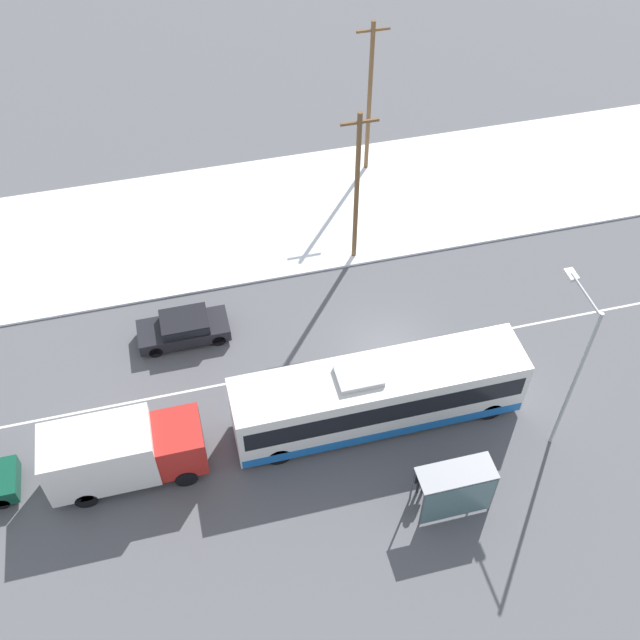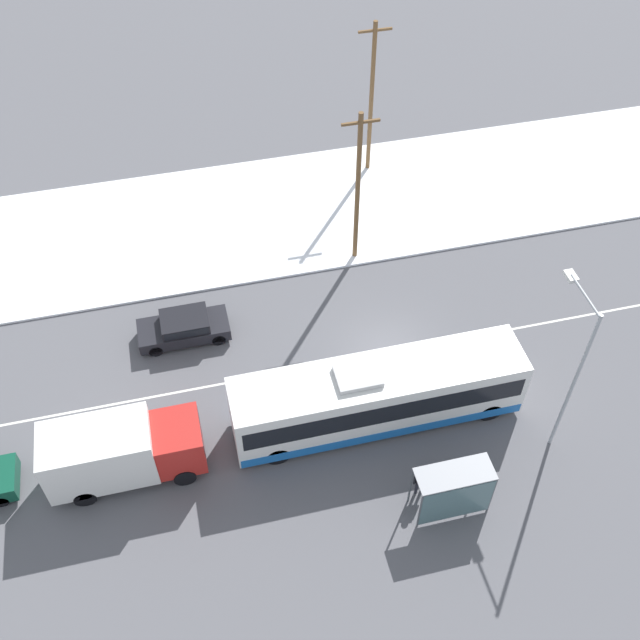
% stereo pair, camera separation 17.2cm
% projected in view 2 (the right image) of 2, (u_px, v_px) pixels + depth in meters
% --- Properties ---
extents(ground_plane, '(120.00, 120.00, 0.00)m').
position_uv_depth(ground_plane, '(388.00, 353.00, 34.85)').
color(ground_plane, '#56565B').
extents(snow_lot, '(80.00, 10.11, 0.12)m').
position_uv_depth(snow_lot, '(330.00, 205.00, 42.06)').
color(snow_lot, white).
rests_on(snow_lot, ground_plane).
extents(lane_marking_center, '(60.00, 0.12, 0.00)m').
position_uv_depth(lane_marking_center, '(388.00, 353.00, 34.85)').
color(lane_marking_center, silver).
rests_on(lane_marking_center, ground_plane).
extents(city_bus, '(12.26, 2.57, 3.34)m').
position_uv_depth(city_bus, '(378.00, 395.00, 31.16)').
color(city_bus, white).
rests_on(city_bus, ground_plane).
extents(box_truck, '(6.15, 2.30, 2.97)m').
position_uv_depth(box_truck, '(120.00, 451.00, 29.34)').
color(box_truck, silver).
rests_on(box_truck, ground_plane).
extents(sedan_car, '(4.23, 1.80, 1.33)m').
position_uv_depth(sedan_car, '(184.00, 326.00, 34.97)').
color(sedan_car, black).
rests_on(sedan_car, ground_plane).
extents(pedestrian_at_stop, '(0.61, 0.27, 1.69)m').
position_uv_depth(pedestrian_at_stop, '(421.00, 478.00, 29.20)').
color(pedestrian_at_stop, '#23232D').
rests_on(pedestrian_at_stop, ground_plane).
extents(bus_shelter, '(2.98, 1.20, 2.40)m').
position_uv_depth(bus_shelter, '(455.00, 490.00, 28.14)').
color(bus_shelter, gray).
rests_on(bus_shelter, ground_plane).
extents(streetlamp, '(0.36, 2.57, 7.91)m').
position_uv_depth(streetlamp, '(574.00, 359.00, 28.18)').
color(streetlamp, '#9EA3A8').
rests_on(streetlamp, ground_plane).
extents(utility_pole_roadside, '(1.80, 0.24, 8.62)m').
position_uv_depth(utility_pole_roadside, '(358.00, 188.00, 35.96)').
color(utility_pole_roadside, brown).
rests_on(utility_pole_roadside, ground_plane).
extents(utility_pole_snowlot, '(1.80, 0.24, 9.08)m').
position_uv_depth(utility_pole_snowlot, '(371.00, 98.00, 40.95)').
color(utility_pole_snowlot, brown).
rests_on(utility_pole_snowlot, ground_plane).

